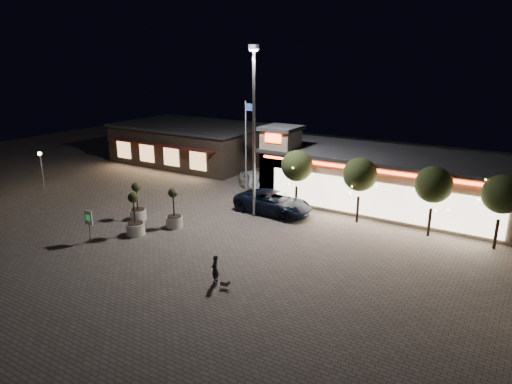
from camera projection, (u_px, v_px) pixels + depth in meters
The scene contains 18 objects.
ground at pixel (160, 247), 28.95m from camera, with size 90.00×90.00×0.00m, color #6A5F56.
retail_building at pixel (386, 179), 36.31m from camera, with size 20.40×8.40×6.10m.
restaurant_building at pixel (191, 143), 51.66m from camera, with size 16.40×11.00×4.30m.
floodlight_pole at pixel (254, 123), 32.41m from camera, with size 0.60×0.40×12.38m.
flagpole at pixel (247, 139), 39.10m from camera, with size 0.95×0.10×8.00m.
lamp_post_west at pixel (41, 163), 40.66m from camera, with size 0.36×0.36×3.48m.
string_tree_a at pixel (297, 166), 34.82m from camera, with size 2.42×2.42×4.79m.
string_tree_b at pixel (360, 175), 32.27m from camera, with size 2.42×2.42×4.79m.
string_tree_c at pixel (434, 185), 29.73m from camera, with size 2.42×2.42×4.79m.
string_tree_d at pixel (502, 194), 27.69m from camera, with size 2.42×2.42×4.79m.
pickup_truck at pixel (273, 202), 34.94m from camera, with size 2.82×6.12×1.70m, color black.
white_sedan at pixel (255, 181), 40.93m from camera, with size 1.95×4.85×1.65m, color silver.
pedestrian at pixel (215, 269), 24.24m from camera, with size 0.56×0.37×1.53m, color black.
dog at pixel (226, 283), 23.71m from camera, with size 0.55×0.30×0.30m.
planter_left at pixel (138, 208), 33.49m from camera, with size 1.16×1.16×2.86m.
planter_mid at pixel (135, 222), 30.67m from camera, with size 1.22×1.22×3.00m.
planter_right at pixel (174, 215), 32.04m from camera, with size 1.17×1.17×2.87m.
valet_sign at pixel (89, 220), 29.26m from camera, with size 0.71×0.10×2.16m.
Camera 1 is at (19.37, -19.40, 11.66)m, focal length 32.00 mm.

